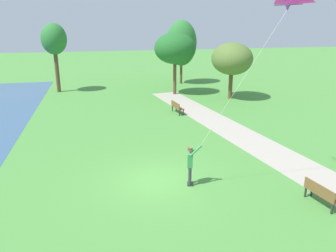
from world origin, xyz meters
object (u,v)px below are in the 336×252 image
tree_horizon_far (181,43)px  park_bench_near_walkway (321,193)px  person_kite_flyer (191,162)px  tree_treeline_center (175,48)px  park_bench_far_walkway (177,107)px  tree_lakeside_far (54,40)px  tree_lakeside_near (232,59)px

tree_horizon_far → park_bench_near_walkway: bearing=-91.6°
person_kite_flyer → tree_treeline_center: size_ratio=0.33×
park_bench_far_walkway → tree_horizon_far: tree_horizon_far is taller
tree_lakeside_far → tree_lakeside_near: size_ratio=1.31×
person_kite_flyer → park_bench_far_walkway: size_ratio=1.18×
park_bench_near_walkway → tree_treeline_center: 20.65m
person_kite_flyer → tree_lakeside_near: (7.69, 14.98, 2.41)m
park_bench_near_walkway → tree_horizon_far: size_ratio=0.24×
person_kite_flyer → tree_treeline_center: bearing=79.4°
park_bench_near_walkway → park_bench_far_walkway: bearing=100.1°
tree_treeline_center → park_bench_near_walkway: bearing=-86.8°
tree_treeline_center → tree_horizon_far: 5.39m
person_kite_flyer → tree_lakeside_near: size_ratio=0.38×
park_bench_near_walkway → tree_lakeside_far: tree_lakeside_far is taller
tree_lakeside_far → tree_treeline_center: bearing=-16.9°
person_kite_flyer → park_bench_near_walkway: person_kite_flyer is taller
tree_lakeside_far → tree_horizon_far: tree_horizon_far is taller
person_kite_flyer → tree_treeline_center: 18.26m
tree_horizon_far → tree_treeline_center: bearing=-110.0°
person_kite_flyer → tree_horizon_far: size_ratio=0.28×
park_bench_far_walkway → park_bench_near_walkway: bearing=-79.9°
tree_treeline_center → tree_horizon_far: (1.84, 5.07, 0.07)m
tree_treeline_center → tree_lakeside_near: bearing=-31.7°
person_kite_flyer → park_bench_near_walkway: (4.46, -2.60, -0.54)m
tree_treeline_center → tree_lakeside_far: bearing=163.1°
park_bench_far_walkway → tree_lakeside_near: (5.69, 3.80, 2.94)m
park_bench_near_walkway → tree_treeline_center: size_ratio=0.28×
person_kite_flyer → tree_horizon_far: (5.15, 22.75, 3.19)m
park_bench_far_walkway → tree_lakeside_near: size_ratio=0.32×
tree_treeline_center → park_bench_far_walkway: bearing=-101.3°
tree_treeline_center → tree_horizon_far: size_ratio=0.85×
person_kite_flyer → tree_horizon_far: tree_horizon_far is taller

